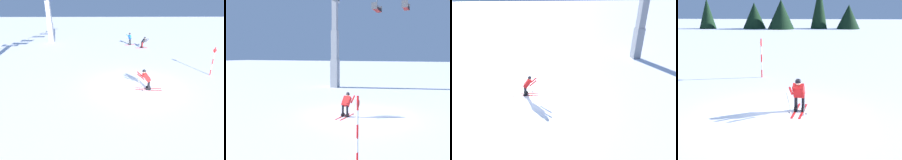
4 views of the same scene
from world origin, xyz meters
The scene contains 4 objects.
ground_plane centered at (0.00, 0.00, 0.00)m, with size 260.00×260.00×0.00m, color white.
skier_carving_main centered at (-0.80, -0.49, 0.79)m, with size 0.75×1.80×1.52m.
trail_marker_pole centered at (1.71, -6.32, 1.22)m, with size 0.07×0.28×2.28m.
tree_line_ridge centered at (5.02, -53.53, 3.30)m, with size 35.26×7.28×9.81m.
Camera 4 is at (-1.37, 9.91, 3.82)m, focal length 45.79 mm.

